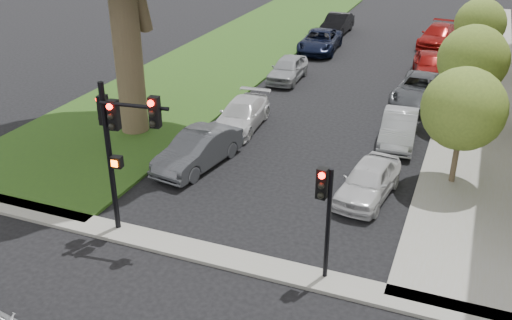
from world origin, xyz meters
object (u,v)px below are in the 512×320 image
at_px(car_parked_4, 438,36).
at_px(car_parked_7, 288,69).
at_px(car_parked_0, 369,181).
at_px(small_tree_c, 480,24).
at_px(car_parked_8, 320,41).
at_px(car_parked_2, 421,89).
at_px(car_parked_9, 337,24).
at_px(car_parked_1, 399,128).
at_px(traffic_signal_secondary, 325,204).
at_px(car_parked_3, 429,65).
at_px(small_tree_a, 464,109).
at_px(small_tree_b, 473,60).
at_px(car_parked_6, 242,115).
at_px(car_parked_5, 198,150).
at_px(traffic_signal_main, 118,133).

bearing_deg(car_parked_4, car_parked_7, -116.59).
bearing_deg(car_parked_4, car_parked_0, -83.96).
bearing_deg(small_tree_c, car_parked_8, 173.23).
relative_size(car_parked_2, car_parked_9, 1.16).
height_order(small_tree_c, car_parked_1, small_tree_c).
distance_m(traffic_signal_secondary, car_parked_3, 21.06).
distance_m(small_tree_a, small_tree_b, 6.33).
bearing_deg(car_parked_0, traffic_signal_secondary, -86.17).
bearing_deg(car_parked_2, car_parked_6, -133.27).
bearing_deg(car_parked_1, car_parked_2, 83.75).
xyz_separation_m(car_parked_0, car_parked_5, (-6.89, -0.01, 0.06)).
bearing_deg(car_parked_3, small_tree_c, 28.87).
bearing_deg(car_parked_5, small_tree_c, 70.44).
xyz_separation_m(small_tree_c, car_parked_6, (-9.64, -13.24, -2.29)).
bearing_deg(car_parked_7, small_tree_b, -20.90).
relative_size(car_parked_4, car_parked_6, 1.13).
bearing_deg(car_parked_6, small_tree_c, 50.04).
relative_size(traffic_signal_main, car_parked_6, 1.14).
relative_size(car_parked_5, car_parked_7, 1.09).
distance_m(traffic_signal_secondary, car_parked_2, 16.34).
height_order(small_tree_b, car_parked_6, small_tree_b).
height_order(traffic_signal_main, car_parked_4, traffic_signal_main).
bearing_deg(car_parked_4, traffic_signal_secondary, -84.47).
distance_m(car_parked_1, car_parked_4, 17.88).
bearing_deg(car_parked_2, car_parked_0, -87.61).
height_order(traffic_signal_secondary, car_parked_6, traffic_signal_secondary).
bearing_deg(traffic_signal_secondary, traffic_signal_main, 179.65).
height_order(small_tree_c, car_parked_4, small_tree_c).
height_order(small_tree_b, traffic_signal_main, traffic_signal_main).
relative_size(small_tree_b, traffic_signal_secondary, 1.33).
height_order(small_tree_c, car_parked_3, small_tree_c).
xyz_separation_m(small_tree_a, car_parked_9, (-10.16, 22.05, -2.30)).
relative_size(small_tree_a, car_parked_8, 0.89).
bearing_deg(car_parked_9, car_parked_3, -46.35).
distance_m(car_parked_3, car_parked_4, 7.53).
bearing_deg(car_parked_4, small_tree_a, -76.44).
distance_m(small_tree_a, car_parked_1, 4.67).
distance_m(traffic_signal_main, car_parked_4, 29.43).
height_order(car_parked_7, car_parked_8, car_parked_8).
bearing_deg(car_parked_7, small_tree_a, -46.33).
bearing_deg(traffic_signal_main, car_parked_0, 37.43).
relative_size(small_tree_a, car_parked_1, 1.09).
xyz_separation_m(car_parked_0, car_parked_7, (-7.16, 11.99, 0.02)).
relative_size(car_parked_1, car_parked_3, 0.97).
xyz_separation_m(small_tree_a, car_parked_7, (-9.95, 9.76, -2.35)).
relative_size(car_parked_0, car_parked_5, 0.89).
distance_m(small_tree_b, car_parked_0, 9.34).
height_order(car_parked_1, car_parked_3, car_parked_3).
relative_size(traffic_signal_secondary, car_parked_6, 0.80).
xyz_separation_m(car_parked_2, car_parked_3, (-0.10, 4.75, 0.01)).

